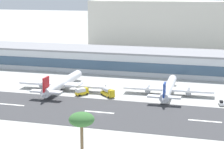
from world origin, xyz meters
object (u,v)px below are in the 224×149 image
Objects in this scene: airliner_red_tail_gate_0 at (62,84)px; terminal_building at (136,61)px; service_fuel_truck_2 at (108,92)px; service_baggage_tug_0 at (221,103)px; palm_tree_1 at (82,121)px; airliner_navy_tail_gate_1 at (168,89)px; service_box_truck_1 at (82,91)px; distant_hotel_block at (182,26)px.

terminal_building is at bearing -24.10° from airliner_red_tail_gate_0.
service_fuel_truck_2 is (0.75, -59.87, -4.26)m from terminal_building.
terminal_building is at bearing 134.21° from service_fuel_truck_2.
airliner_red_tail_gate_0 is 14.01× the size of service_baggage_tug_0.
palm_tree_1 is (17.88, -139.87, 8.92)m from terminal_building.
service_fuel_truck_2 is at bearing 76.86° from service_baggage_tug_0.
service_fuel_truck_2 is (24.14, -4.71, -1.19)m from airliner_red_tail_gate_0.
airliner_navy_tail_gate_1 reaches higher than service_fuel_truck_2.
distant_hotel_block is at bearing 25.36° from service_box_truck_1.
palm_tree_1 is (29.05, -78.97, 13.42)m from service_box_truck_1.
airliner_red_tail_gate_0 reaches higher than airliner_navy_tail_gate_1.
distant_hotel_block is 143.30m from airliner_navy_tail_gate_1.
service_box_truck_1 is 0.79× the size of service_fuel_truck_2.
airliner_navy_tail_gate_1 is 2.58× the size of palm_tree_1.
airliner_navy_tail_gate_1 is (26.40, -50.22, -3.30)m from terminal_building.
palm_tree_1 reaches higher than airliner_navy_tail_gate_1.
service_baggage_tug_0 is at bearing -55.10° from service_box_truck_1.
airliner_red_tail_gate_0 reaches higher than service_fuel_truck_2.
service_box_truck_1 is 11.96m from service_fuel_truck_2.
terminal_building is 93.87m from distant_hotel_block.
airliner_red_tail_gate_0 is at bearing 93.07° from airliner_navy_tail_gate_1.
airliner_navy_tail_gate_1 is at bearing -85.52° from distant_hotel_block.
airliner_red_tail_gate_0 is (-38.66, -146.91, -15.77)m from distant_hotel_block.
distant_hotel_block is at bearing 128.03° from service_fuel_truck_2.
service_fuel_truck_2 is (-49.21, 1.34, 0.98)m from service_baggage_tug_0.
terminal_building is at bearing 25.12° from airliner_navy_tail_gate_1.
distant_hotel_block is 41.34× the size of service_baggage_tug_0.
terminal_building is 60.03m from service_fuel_truck_2.
service_box_truck_1 reaches higher than service_baggage_tug_0.
service_fuel_truck_2 is 82.87m from palm_tree_1.
service_baggage_tug_0 is at bearing 67.82° from palm_tree_1.
terminal_building is at bearing 97.29° from palm_tree_1.
airliner_navy_tail_gate_1 is at bearing -85.45° from airliner_red_tail_gate_0.
airliner_red_tail_gate_0 is 1.08× the size of airliner_navy_tail_gate_1.
service_box_truck_1 is at bearing -100.39° from terminal_building.
service_baggage_tug_0 is (49.96, -61.21, -5.24)m from terminal_building.
palm_tree_1 is at bearing 146.23° from service_baggage_tug_0.
palm_tree_1 is at bearing -34.41° from service_fuel_truck_2.
distant_hotel_block is at bearing 90.65° from palm_tree_1.
service_baggage_tug_0 is (23.56, -10.99, -1.94)m from airliner_navy_tail_gate_1.
palm_tree_1 reaches higher than terminal_building.
airliner_red_tail_gate_0 is 2.77× the size of palm_tree_1.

